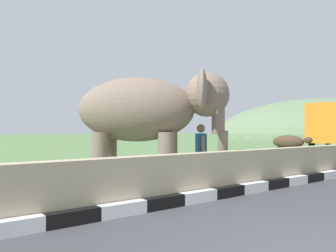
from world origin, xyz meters
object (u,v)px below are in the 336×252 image
at_px(elephant, 150,112).
at_px(person_handler, 201,151).
at_px(bus_orange, 335,123).
at_px(cow_near, 289,142).

height_order(elephant, person_handler, elephant).
bearing_deg(elephant, bus_orange, 15.54).
bearing_deg(elephant, person_handler, -25.15).
bearing_deg(cow_near, elephant, -167.57).
height_order(person_handler, cow_near, person_handler).
bearing_deg(person_handler, elephant, 154.85).
height_order(elephant, bus_orange, bus_orange).
relative_size(elephant, person_handler, 2.34).
distance_m(person_handler, bus_orange, 23.66).
bearing_deg(cow_near, person_handler, -162.13).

